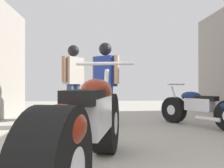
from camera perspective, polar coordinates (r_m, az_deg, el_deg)
name	(u,v)px	position (r m, az deg, el deg)	size (l,w,h in m)	color
ground_plane	(131,138)	(3.68, 4.71, -12.86)	(16.46, 16.46, 0.00)	#A8A399
motorcycle_maroon_cruiser	(89,128)	(2.01, -5.54, -10.49)	(0.83, 2.29, 1.07)	black
motorcycle_black_naked	(201,109)	(4.84, 20.72, -5.62)	(1.10, 1.60, 0.83)	black
mechanic_in_blue	(105,76)	(4.66, -1.65, 1.98)	(0.56, 0.49, 1.64)	#384766
mechanic_with_helmet	(73,75)	(5.58, -9.33, 2.21)	(0.53, 0.59, 1.74)	#384766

